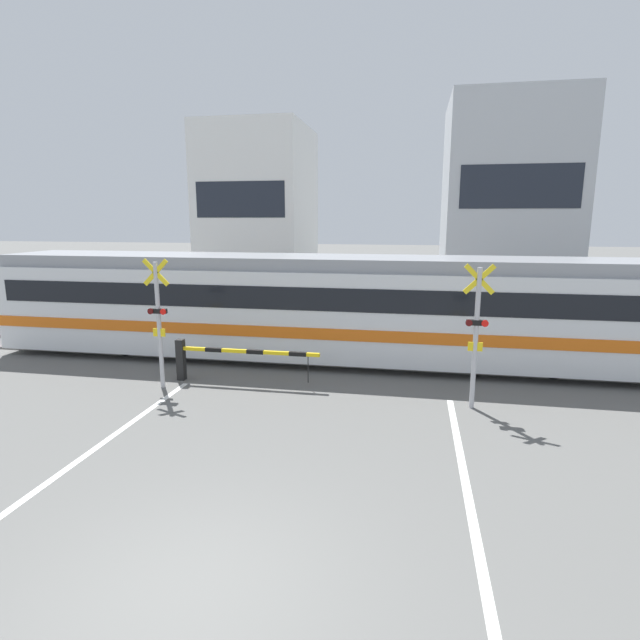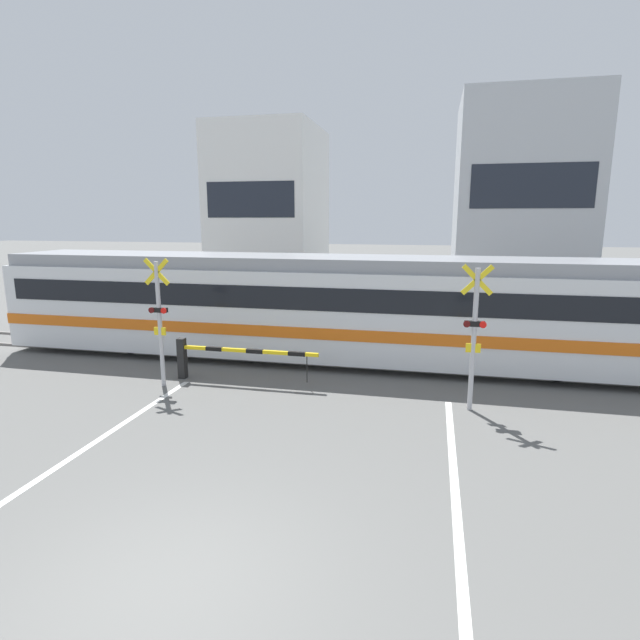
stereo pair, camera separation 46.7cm
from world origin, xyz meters
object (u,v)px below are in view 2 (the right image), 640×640
at_px(crossing_barrier_near, 216,355).
at_px(crossing_signal_right, 474,331).
at_px(pedestrian, 361,303).
at_px(crossing_barrier_far, 423,321).
at_px(commuter_train, 329,305).
at_px(crossing_signal_left, 159,317).

relative_size(crossing_barrier_near, crossing_signal_right, 1.18).
bearing_deg(pedestrian, crossing_barrier_far, -32.09).
bearing_deg(crossing_signal_right, commuter_train, 139.93).
distance_m(crossing_barrier_near, crossing_signal_right, 6.57).
height_order(commuter_train, crossing_signal_right, crossing_signal_right).
bearing_deg(commuter_train, pedestrian, 85.83).
distance_m(crossing_signal_left, pedestrian, 8.84).
xyz_separation_m(commuter_train, pedestrian, (0.33, 4.52, -0.66)).
height_order(commuter_train, pedestrian, commuter_train).
xyz_separation_m(crossing_barrier_near, crossing_barrier_far, (5.25, 5.65, 0.00)).
distance_m(crossing_barrier_near, crossing_signal_left, 1.76).
distance_m(commuter_train, crossing_barrier_near, 3.77).
bearing_deg(crossing_barrier_far, crossing_barrier_near, -132.92).
bearing_deg(crossing_signal_left, crossing_barrier_near, 29.20).
height_order(crossing_barrier_near, crossing_signal_left, crossing_signal_left).
distance_m(crossing_barrier_near, crossing_barrier_far, 7.71).
xyz_separation_m(commuter_train, crossing_barrier_far, (2.75, 3.00, -0.98)).
height_order(commuter_train, crossing_signal_left, crossing_signal_left).
distance_m(commuter_train, crossing_barrier_far, 4.18).
relative_size(crossing_signal_left, pedestrian, 1.85).
xyz_separation_m(commuter_train, crossing_barrier_near, (-2.50, -2.65, -0.98)).
height_order(crossing_barrier_far, pedestrian, pedestrian).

